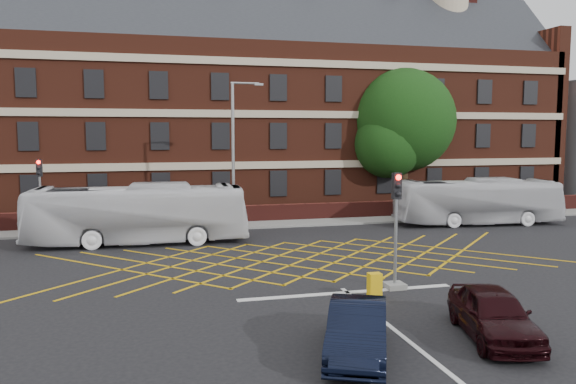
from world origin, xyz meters
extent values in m
plane|color=black|center=(0.00, 0.00, 0.00)|extent=(120.00, 120.00, 0.00)
cube|color=#522115|center=(0.00, 22.00, 6.00)|extent=(50.00, 12.00, 12.00)
cube|color=#202329|center=(0.00, 22.00, 12.00)|extent=(51.00, 10.61, 10.61)
cube|color=#B7A88C|center=(0.00, 15.92, 7.00)|extent=(50.00, 0.18, 0.50)
cube|color=black|center=(0.00, 15.94, 5.50)|extent=(1.20, 0.14, 1.80)
cylinder|color=#B7A88C|center=(18.00, 22.00, 15.00)|extent=(3.60, 3.60, 6.00)
cube|color=#4E1914|center=(0.00, 13.00, 0.55)|extent=(56.00, 0.50, 1.10)
cube|color=slate|center=(0.00, 12.00, 0.06)|extent=(60.00, 3.00, 0.12)
cube|color=#CC990C|center=(0.00, 2.00, 0.01)|extent=(8.22, 8.22, 0.02)
cube|color=silver|center=(0.00, -3.50, 0.01)|extent=(8.00, 0.30, 0.02)
cube|color=silver|center=(0.00, -10.00, 0.01)|extent=(0.15, 14.00, 0.02)
imported|color=silver|center=(-7.37, 7.60, 1.55)|extent=(11.27, 3.13, 3.11)
imported|color=silver|center=(13.13, 8.81, 1.44)|extent=(10.58, 3.62, 2.89)
imported|color=black|center=(-1.72, -8.92, 0.69)|extent=(2.97, 4.39, 1.37)
imported|color=black|center=(2.39, -8.72, 0.71)|extent=(2.67, 4.47, 1.43)
cylinder|color=black|center=(11.54, 16.29, 2.56)|extent=(0.90, 0.90, 5.12)
sphere|color=black|center=(11.54, 16.29, 6.64)|extent=(7.60, 7.60, 7.60)
sphere|color=black|center=(10.04, 15.49, 4.92)|extent=(4.94, 4.94, 4.94)
sphere|color=black|center=(13.04, 17.09, 5.32)|extent=(4.56, 4.56, 4.56)
cube|color=slate|center=(1.89, -3.39, 0.10)|extent=(0.70, 0.70, 0.20)
cylinder|color=gray|center=(1.89, -3.39, 1.75)|extent=(0.12, 0.12, 3.50)
cube|color=black|center=(1.89, -3.39, 3.80)|extent=(0.30, 0.25, 0.95)
sphere|color=#FF0C05|center=(1.89, -3.53, 4.12)|extent=(0.20, 0.20, 0.20)
cube|color=slate|center=(-12.61, 11.07, 0.10)|extent=(0.70, 0.70, 0.20)
cylinder|color=gray|center=(-12.61, 11.07, 1.75)|extent=(0.12, 0.12, 3.50)
cube|color=black|center=(-12.61, 11.07, 3.80)|extent=(0.30, 0.25, 0.95)
sphere|color=#FF0C05|center=(-12.61, 10.93, 4.12)|extent=(0.20, 0.20, 0.20)
cube|color=slate|center=(-2.11, 9.65, 0.10)|extent=(1.00, 1.00, 0.20)
cylinder|color=gray|center=(-2.11, 9.65, 4.25)|extent=(0.18, 0.18, 8.50)
cylinder|color=gray|center=(-1.41, 9.65, 8.50)|extent=(1.60, 0.12, 0.12)
cube|color=gray|center=(-0.61, 9.65, 8.45)|extent=(0.50, 0.20, 0.12)
cylinder|color=gray|center=(-12.44, 12.26, 1.10)|extent=(0.10, 0.10, 2.20)
cube|color=silver|center=(-12.44, 12.18, 1.90)|extent=(1.10, 0.06, 0.45)
cube|color=silver|center=(-12.44, 12.18, 1.40)|extent=(1.10, 0.06, 0.40)
cube|color=silver|center=(-12.44, 12.18, 0.95)|extent=(1.10, 0.06, 0.35)
cube|color=#E9B40D|center=(0.64, -4.45, 0.46)|extent=(0.44, 0.36, 0.91)
camera|label=1|loc=(-6.85, -22.02, 5.71)|focal=35.00mm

